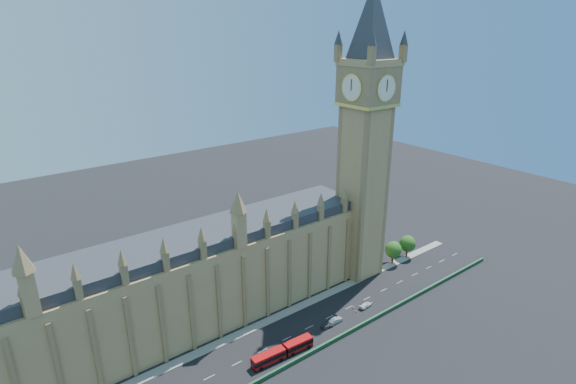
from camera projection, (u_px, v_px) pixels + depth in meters
ground at (298, 333)px, 126.12m from camera, size 400.00×400.00×0.00m
palace_westminster at (178, 286)px, 123.40m from camera, size 120.00×20.00×28.00m
elizabeth_tower at (366, 117)px, 139.41m from camera, size 20.59×20.59×105.00m
bridge_parapet at (319, 348)px, 119.22m from camera, size 160.00×0.60×1.20m
kerb_north at (278, 316)px, 133.16m from camera, size 160.00×3.00×0.16m
tree_east_near at (394, 249)px, 161.54m from camera, size 6.00×6.00×8.50m
tree_east_far at (408, 243)px, 166.12m from camera, size 6.00×6.00×8.50m
red_bus at (283, 352)px, 116.50m from camera, size 18.02×3.85×3.04m
car_grey at (327, 326)px, 128.07m from camera, size 3.85×1.82×1.27m
car_silver at (336, 320)px, 130.31m from camera, size 4.59×1.63×1.51m
car_white at (366, 305)px, 137.51m from camera, size 4.78×2.26×1.35m
cone_a at (372, 303)px, 138.99m from camera, size 0.51×0.51×0.78m
cone_b at (353, 307)px, 136.92m from camera, size 0.60×0.60×0.73m
cone_c at (363, 309)px, 136.13m from camera, size 0.59×0.59×0.76m
cone_d at (356, 311)px, 135.15m from camera, size 0.52×0.52×0.64m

